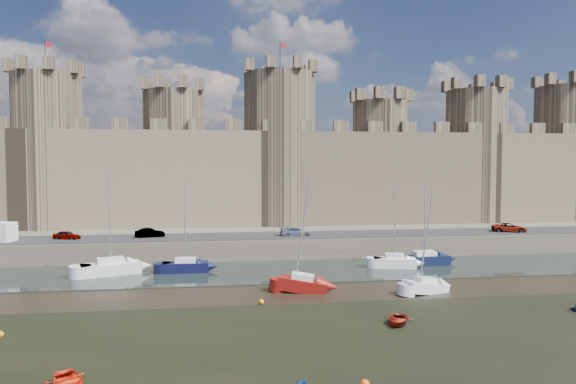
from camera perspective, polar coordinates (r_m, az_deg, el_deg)
The scene contains 20 objects.
ground at distance 33.61m, azimuth 6.17°, elevation -17.06°, with size 160.00×160.00×0.00m, color black.
water_channel at distance 56.33m, azimuth 0.13°, elevation -8.76°, with size 160.00×12.00×0.08m, color black.
quay at distance 91.51m, azimuth -3.05°, elevation -3.45°, with size 160.00×60.00×2.50m, color #4C443A.
road at distance 65.68m, azimuth -1.10°, elevation -4.85°, with size 160.00×7.00×0.10m, color black.
castle at distance 78.92m, azimuth -2.78°, elevation 3.11°, with size 108.50×11.00×29.00m.
car_0 at distance 67.65m, azimuth -23.37°, elevation -4.44°, with size 1.30×3.24×1.10m, color gray.
car_1 at distance 66.09m, azimuth -15.10°, elevation -4.42°, with size 1.27×3.64×1.20m, color gray.
car_2 at distance 65.09m, azimuth 0.91°, elevation -4.44°, with size 1.66×4.08×1.18m, color gray.
car_3 at distance 75.08m, azimuth 23.38°, elevation -3.67°, with size 2.05×4.46×1.24m, color gray.
sailboat_0 at distance 57.24m, azimuth -19.10°, elevation -7.91°, with size 6.38×4.17×11.14m.
sailboat_1 at distance 56.50m, azimuth -11.33°, elevation -8.02°, with size 4.86×1.93×9.70m.
sailboat_2 at distance 58.97m, azimuth 11.76°, elevation -7.54°, with size 4.89×2.85×9.92m.
sailboat_3 at distance 61.53m, azimuth 14.89°, elevation -7.16°, with size 5.77×2.58×9.87m.
sailboat_4 at distance 47.37m, azimuth 1.65°, elevation -10.13°, with size 4.77×2.80×10.46m.
sailboat_5 at distance 48.58m, azimuth 15.02°, elevation -10.01°, with size 4.47×2.75×9.03m.
dinghy_0 at distance 30.24m, azimuth -23.23°, elevation -19.01°, with size 2.11×0.61×2.95m, color red.
dinghy_4 at distance 39.10m, azimuth 12.11°, elevation -13.73°, with size 2.13×0.62×2.98m, color maroon.
buoy_0 at distance 40.42m, azimuth -29.34°, elevation -13.62°, with size 0.44×0.44×0.44m, color orange.
buoy_1 at distance 43.38m, azimuth -2.97°, elevation -12.10°, with size 0.45×0.45×0.45m, color orange.
buoy_4 at distance 28.45m, azimuth 8.56°, elevation -20.36°, with size 0.50×0.50×0.50m, color #E8510A.
Camera 1 is at (-7.77, -30.60, 11.52)m, focal length 32.00 mm.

